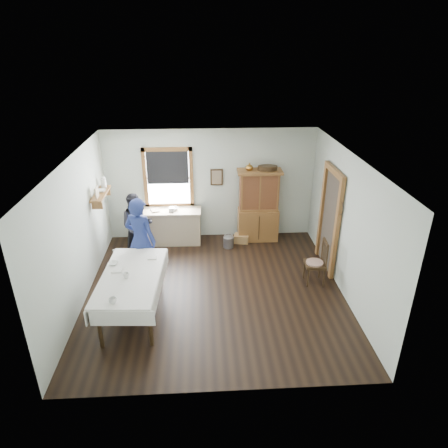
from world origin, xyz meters
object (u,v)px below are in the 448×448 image
object	(u,v)px
pail	(228,242)
woman_blue	(141,243)
figure_dark	(137,227)
dining_table	(133,294)
spindle_chair	(315,262)
wicker_basket	(241,238)
work_counter	(171,226)
china_hutch	(258,206)

from	to	relation	value
pail	woman_blue	xyz separation A→B (m)	(-1.85, -1.30, 0.71)
pail	figure_dark	size ratio (longest dim) A/B	0.20
dining_table	figure_dark	size ratio (longest dim) A/B	1.47
spindle_chair	wicker_basket	size ratio (longest dim) A/B	2.74
wicker_basket	dining_table	bearing A→B (deg)	-129.96
work_counter	figure_dark	xyz separation A→B (m)	(-0.72, -0.54, 0.26)
china_hutch	wicker_basket	bearing A→B (deg)	-157.17
dining_table	woman_blue	size ratio (longest dim) A/B	1.19
work_counter	dining_table	size ratio (longest dim) A/B	0.74
spindle_chair	pail	distance (m)	2.33
pail	work_counter	bearing A→B (deg)	165.63
spindle_chair	work_counter	bearing A→B (deg)	150.80
dining_table	spindle_chair	world-z (taller)	spindle_chair
work_counter	wicker_basket	size ratio (longest dim) A/B	4.25
wicker_basket	figure_dark	size ratio (longest dim) A/B	0.25
pail	figure_dark	distance (m)	2.17
china_hutch	pail	distance (m)	1.14
woman_blue	dining_table	bearing A→B (deg)	111.80
pail	china_hutch	bearing A→B (deg)	28.11
figure_dark	work_counter	bearing A→B (deg)	28.59
dining_table	woman_blue	bearing A→B (deg)	88.12
woman_blue	figure_dark	bearing A→B (deg)	-53.85
china_hutch	spindle_chair	distance (m)	2.25
spindle_chair	woman_blue	distance (m)	3.52
dining_table	spindle_chair	xyz separation A→B (m)	(3.52, 0.79, 0.08)
dining_table	figure_dark	bearing A→B (deg)	95.35
china_hutch	woman_blue	world-z (taller)	china_hutch
spindle_chair	figure_dark	distance (m)	4.01
work_counter	woman_blue	bearing A→B (deg)	-104.11
work_counter	spindle_chair	bearing A→B (deg)	-31.53
china_hutch	figure_dark	xyz separation A→B (m)	(-2.85, -0.58, -0.21)
dining_table	spindle_chair	bearing A→B (deg)	12.65
dining_table	pail	world-z (taller)	dining_table
dining_table	spindle_chair	size ratio (longest dim) A/B	2.10
china_hutch	wicker_basket	distance (m)	0.91
china_hutch	pail	bearing A→B (deg)	-151.11
wicker_basket	figure_dark	world-z (taller)	figure_dark
work_counter	china_hutch	bearing A→B (deg)	3.07
woman_blue	figure_dark	size ratio (longest dim) A/B	1.23
china_hutch	wicker_basket	world-z (taller)	china_hutch
dining_table	wicker_basket	size ratio (longest dim) A/B	5.77
pail	woman_blue	size ratio (longest dim) A/B	0.16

